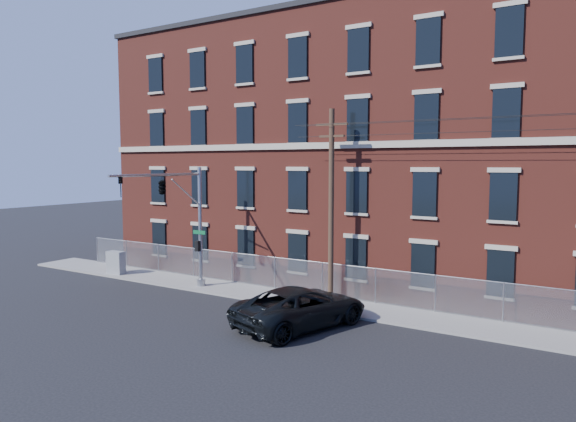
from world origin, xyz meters
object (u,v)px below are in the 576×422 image
(pickup_truck, at_px, (301,307))
(traffic_signal_mast, at_px, (171,199))
(utility_cabinet, at_px, (116,263))
(utility_pole_near, at_px, (331,202))

(pickup_truck, bearing_deg, traffic_signal_mast, 10.90)
(traffic_signal_mast, xyz_separation_m, utility_cabinet, (-7.03, 2.02, -4.53))
(utility_pole_near, bearing_deg, utility_cabinet, -174.68)
(traffic_signal_mast, bearing_deg, pickup_truck, -6.69)
(traffic_signal_mast, relative_size, pickup_truck, 1.07)
(utility_pole_near, height_order, utility_cabinet, utility_pole_near)
(traffic_signal_mast, relative_size, utility_pole_near, 0.70)
(utility_pole_near, relative_size, utility_cabinet, 6.79)
(traffic_signal_mast, height_order, utility_cabinet, traffic_signal_mast)
(pickup_truck, xyz_separation_m, utility_cabinet, (-15.80, 3.05, -0.05))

